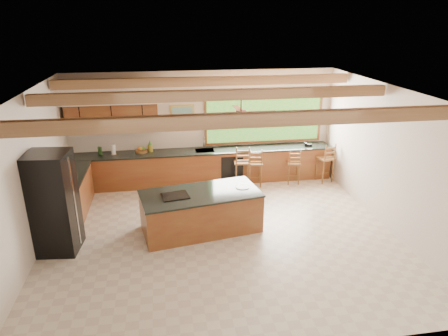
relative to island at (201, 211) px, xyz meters
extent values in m
plane|color=beige|center=(0.39, -0.29, -0.43)|extent=(7.20, 7.20, 0.00)
cube|color=beige|center=(0.39, 2.96, 1.07)|extent=(7.20, 0.04, 3.00)
cube|color=beige|center=(0.39, -3.54, 1.07)|extent=(7.20, 0.04, 3.00)
cube|color=beige|center=(-3.21, -0.29, 1.07)|extent=(0.04, 6.50, 3.00)
cube|color=beige|center=(3.99, -0.29, 1.07)|extent=(0.04, 6.50, 3.00)
cube|color=tan|center=(0.39, -0.29, 2.57)|extent=(7.20, 6.50, 0.04)
cube|color=#9C714E|center=(0.39, -1.89, 2.43)|extent=(7.10, 0.15, 0.22)
cube|color=#9C714E|center=(0.39, 0.21, 2.43)|extent=(7.10, 0.15, 0.22)
cube|color=#9C714E|center=(0.39, 2.01, 2.43)|extent=(7.10, 0.15, 0.22)
cube|color=brown|center=(-1.96, 2.77, 1.47)|extent=(2.30, 0.35, 0.70)
cube|color=silver|center=(-1.96, 2.70, 2.07)|extent=(2.60, 0.50, 0.48)
cylinder|color=#FFEABF|center=(-2.66, 2.70, 1.84)|extent=(0.10, 0.10, 0.01)
cylinder|color=#FFEABF|center=(-1.26, 2.70, 1.84)|extent=(0.10, 0.10, 0.01)
cube|color=#68B13F|center=(2.09, 2.93, 1.24)|extent=(3.20, 0.04, 1.30)
cube|color=gold|center=(-0.16, 2.93, 1.42)|extent=(0.64, 0.03, 0.54)
cube|color=#467E60|center=(-0.16, 2.91, 1.42)|extent=(0.54, 0.01, 0.44)
cube|color=brown|center=(0.39, 2.62, 0.01)|extent=(7.00, 0.65, 0.88)
cube|color=black|center=(0.39, 2.62, 0.47)|extent=(7.04, 0.69, 0.04)
cube|color=brown|center=(-2.87, 1.06, 0.01)|extent=(0.65, 2.35, 0.88)
cube|color=black|center=(-2.87, 1.06, 0.47)|extent=(0.69, 2.39, 0.04)
cube|color=black|center=(1.09, 2.29, -0.01)|extent=(0.60, 0.02, 0.78)
cube|color=silver|center=(0.39, 2.62, 0.47)|extent=(0.50, 0.38, 0.03)
cylinder|color=silver|center=(0.39, 2.82, 0.64)|extent=(0.03, 0.03, 0.30)
cylinder|color=silver|center=(0.39, 2.72, 0.77)|extent=(0.03, 0.20, 0.03)
cylinder|color=silver|center=(-2.01, 2.64, 0.63)|extent=(0.11, 0.11, 0.28)
cylinder|color=#22451B|center=(-2.33, 2.68, 0.59)|extent=(0.06, 0.06, 0.21)
cylinder|color=#22451B|center=(-2.38, 2.71, 0.59)|extent=(0.06, 0.06, 0.21)
cube|color=black|center=(3.29, 2.58, 0.53)|extent=(0.22, 0.19, 0.09)
cube|color=brown|center=(0.00, 0.00, -0.02)|extent=(2.59, 1.53, 0.82)
cube|color=black|center=(0.00, 0.00, 0.41)|extent=(2.64, 1.57, 0.04)
cube|color=black|center=(-0.53, -0.09, 0.44)|extent=(0.61, 0.52, 0.02)
cylinder|color=silver|center=(0.93, 0.14, 0.44)|extent=(0.30, 0.30, 0.01)
cube|color=black|center=(-2.83, -0.35, 0.57)|extent=(0.85, 0.83, 2.00)
cube|color=silver|center=(-2.44, -0.35, 0.57)|extent=(0.03, 0.06, 1.84)
cube|color=brown|center=(1.32, 2.16, 0.27)|extent=(0.45, 0.45, 0.04)
cylinder|color=brown|center=(1.16, 2.00, -0.09)|extent=(0.04, 0.04, 0.68)
cylinder|color=brown|center=(1.49, 2.00, -0.09)|extent=(0.04, 0.04, 0.68)
cylinder|color=brown|center=(1.16, 2.33, -0.09)|extent=(0.04, 0.04, 0.68)
cylinder|color=brown|center=(1.49, 2.33, -0.09)|extent=(0.04, 0.04, 0.68)
cube|color=brown|center=(1.68, 2.16, 0.21)|extent=(0.42, 0.42, 0.04)
cylinder|color=brown|center=(1.53, 2.01, -0.12)|extent=(0.04, 0.04, 0.63)
cylinder|color=brown|center=(1.83, 2.01, -0.12)|extent=(0.04, 0.04, 0.63)
cylinder|color=brown|center=(1.53, 2.32, -0.12)|extent=(0.04, 0.04, 0.63)
cylinder|color=brown|center=(1.83, 2.32, -0.12)|extent=(0.04, 0.04, 0.63)
cube|color=brown|center=(2.76, 2.16, 0.16)|extent=(0.40, 0.40, 0.04)
cylinder|color=brown|center=(2.62, 2.03, -0.15)|extent=(0.03, 0.03, 0.57)
cylinder|color=brown|center=(2.90, 2.03, -0.15)|extent=(0.03, 0.03, 0.57)
cylinder|color=brown|center=(2.62, 2.30, -0.15)|extent=(0.03, 0.03, 0.57)
cylinder|color=brown|center=(2.90, 2.30, -0.15)|extent=(0.03, 0.03, 0.57)
cube|color=brown|center=(3.67, 2.16, 0.24)|extent=(0.49, 0.49, 0.04)
cylinder|color=brown|center=(3.51, 2.01, -0.11)|extent=(0.04, 0.04, 0.65)
cylinder|color=brown|center=(3.82, 2.01, -0.11)|extent=(0.04, 0.04, 0.65)
cylinder|color=brown|center=(3.51, 2.32, -0.11)|extent=(0.04, 0.04, 0.65)
cylinder|color=brown|center=(3.82, 2.32, -0.11)|extent=(0.04, 0.04, 0.65)
camera|label=1|loc=(-0.69, -7.59, 3.87)|focal=32.00mm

